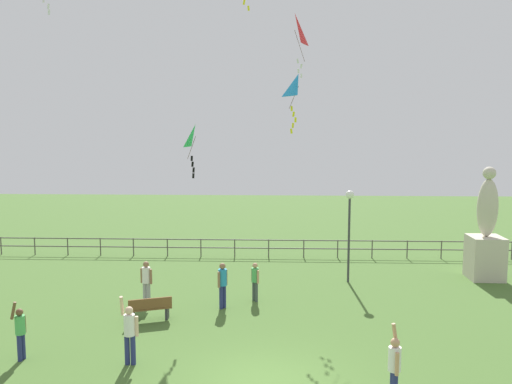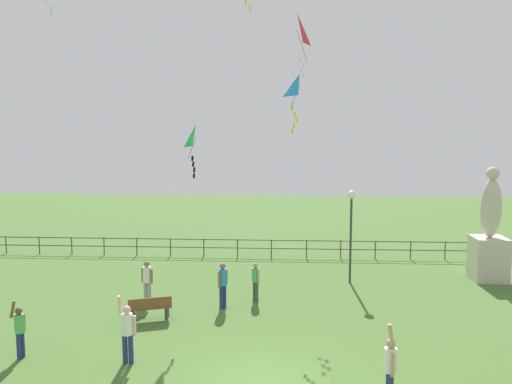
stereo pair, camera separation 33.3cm
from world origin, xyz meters
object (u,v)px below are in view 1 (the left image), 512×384
Objects in this scene: lamppost at (349,215)px; kite_5 at (295,32)px; person_5 at (146,280)px; person_0 at (130,330)px; person_1 at (395,365)px; statue_monument at (486,240)px; person_2 at (255,279)px; person_3 at (223,282)px; park_bench at (150,308)px; kite_4 at (298,89)px; kite_0 at (195,138)px; person_4 at (20,330)px.

kite_5 reaches higher than lamppost.
lamppost is at bearing 22.31° from person_5.
person_1 is (7.04, -1.91, -0.02)m from person_0.
statue_monument is at bearing 15.99° from person_5.
person_0 is 1.19× the size of person_5.
statue_monument is 1.24× the size of lamppost.
statue_monument reaches higher than person_5.
lamppost is at bearing 34.75° from person_2.
person_1 is 1.14× the size of person_3.
park_bench is (-13.74, -5.83, -1.29)m from statue_monument.
person_1 is at bearing -54.24° from person_3.
kite_4 is at bearing 33.33° from park_bench.
lamppost is 2.01× the size of kite_0.
lamppost reaches higher than person_3.
kite_0 is (1.89, 0.42, 5.36)m from person_5.
person_4 is at bearing -138.87° from person_3.
person_0 is 1.11× the size of person_4.
person_2 is at bearing -160.84° from statue_monument.
kite_5 is (3.86, 4.90, 4.71)m from kite_0.
person_5 is 0.74× the size of kite_4.
person_2 is at bearing 115.85° from person_1.
person_3 is at bearing -144.71° from kite_4.
lamppost is 8.63m from kite_5.
kite_5 is (8.20, 10.34, 10.14)m from person_4.
statue_monument is at bearing 28.56° from person_4.
person_5 is (-14.28, -4.09, -0.78)m from statue_monument.
person_4 is 12.91m from kite_4.
person_2 is at bearing -145.25° from lamppost.
person_3 is at bearing -5.83° from person_5.
park_bench is 1.89m from person_5.
kite_0 reaches higher than person_4.
park_bench is at bearing -147.23° from person_2.
person_3 is 0.96× the size of person_4.
kite_5 is at bearing 71.24° from person_2.
person_1 is (-0.26, -10.42, -1.99)m from lamppost.
lamppost is 2.34× the size of person_3.
kite_5 reaches higher than kite_0.
person_0 is at bearing -81.23° from person_5.
kite_5 is (-2.36, 1.99, 8.06)m from lamppost.
park_bench is (-7.56, -5.07, -2.52)m from lamppost.
kite_4 is at bearing -89.55° from kite_5.
statue_monument is 16.39m from person_0.
lamppost is 2.65× the size of person_2.
kite_0 reaches higher than person_2.
kite_4 is (-8.51, -2.40, 6.51)m from statue_monument.
person_3 is 0.86× the size of kite_0.
person_5 is at bearing 63.96° from person_4.
person_4 is 5.58m from person_5.
kite_0 reaches higher than person_5.
person_4 is at bearing -116.04° from person_5.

